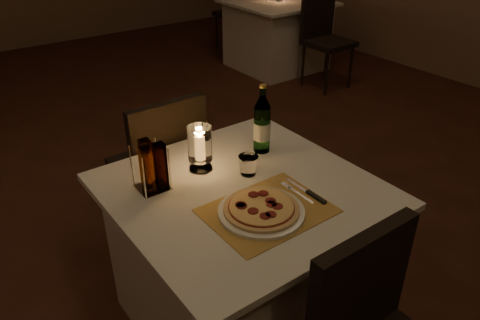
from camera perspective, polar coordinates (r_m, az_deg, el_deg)
floor at (r=2.47m, az=-8.07°, el=-16.68°), size 8.00×10.00×0.02m
main_table at (r=2.10m, az=0.33°, el=-11.82°), size 1.00×1.00×0.74m
chair_far at (r=2.50m, az=-9.47°, el=0.20°), size 0.42×0.42×0.90m
placemat at (r=1.75m, az=3.38°, el=-6.19°), size 0.45×0.34×0.00m
plate at (r=1.73m, az=2.61°, el=-6.30°), size 0.32×0.32×0.01m
pizza at (r=1.72m, az=2.62°, el=-5.86°), size 0.28×0.28×0.02m
fork at (r=1.86m, az=6.68°, el=-3.79°), size 0.02×0.18×0.00m
knife at (r=1.84m, az=8.76°, el=-4.18°), size 0.02×0.22×0.01m
tumbler at (r=1.94m, az=1.02°, el=-0.64°), size 0.08×0.08×0.08m
water_bottle at (r=2.09m, az=2.70°, el=4.27°), size 0.08×0.08×0.32m
hurricane_candle at (r=1.95m, az=-4.94°, el=1.82°), size 0.10×0.10×0.20m
cruet_caddy at (r=1.85m, az=-10.73°, el=-1.01°), size 0.12×0.12×0.21m
neighbor_table_right at (r=5.48m, az=4.49°, el=15.00°), size 1.00×1.00×0.74m
neighbor_chair_ra at (r=4.93m, az=10.13°, el=15.08°), size 0.42×0.42×0.90m
neighbor_chair_rb at (r=5.98m, az=-0.09°, el=18.07°), size 0.42×0.42×0.90m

